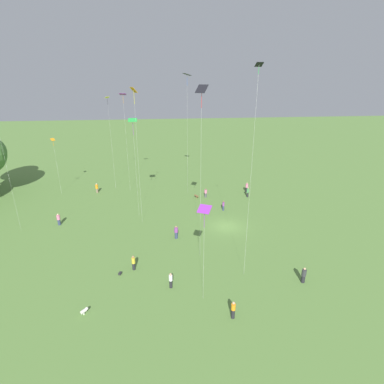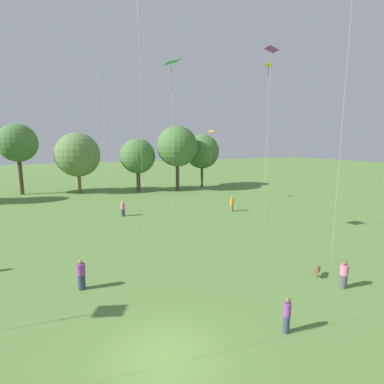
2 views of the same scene
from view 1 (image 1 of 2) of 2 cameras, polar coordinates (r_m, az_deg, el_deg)
The scene contains 24 objects.
ground_plane at distance 42.21m, azimuth 6.54°, elevation -6.53°, with size 240.00×240.00×0.00m, color #5B843D.
person_0 at distance 51.68m, azimuth 2.62°, elevation -0.20°, with size 0.48×0.48×1.59m.
person_1 at distance 45.95m, azimuth -24.05°, elevation -4.80°, with size 0.65×0.65×1.72m.
person_2 at distance 27.60m, azimuth 7.85°, elevation -21.37°, with size 0.45×0.45×1.69m.
person_3 at distance 46.70m, azimuth 5.99°, elevation -2.58°, with size 0.43×0.43×1.63m.
person_4 at distance 52.54m, azimuth 10.56°, elevation -0.01°, with size 0.42×0.42×1.83m.
person_5 at distance 33.06m, azimuth 20.49°, elevation -14.62°, with size 0.61×0.61×1.72m.
person_6 at distance 30.53m, azimuth -4.07°, elevation -16.45°, with size 0.46×0.46×1.66m.
person_7 at distance 33.45m, azimuth -11.08°, elevation -13.09°, with size 0.43×0.43×1.71m.
person_8 at distance 38.71m, azimuth -3.04°, elevation -7.66°, with size 0.49×0.49×1.74m.
person_9 at distance 56.33m, azimuth -17.67°, elevation 0.70°, with size 0.61×0.61×1.76m.
person_10 at distance 54.87m, azimuth 10.38°, elevation 0.86°, with size 0.67×0.67×1.80m.
kite_1 at distance 26.91m, azimuth 12.26°, elevation 17.58°, with size 0.56×0.64×20.53m.
kite_2 at distance 56.29m, azimuth -24.91°, elevation 8.44°, with size 0.84×0.84×9.86m.
kite_3 at distance 39.02m, azimuth -10.95°, elevation 16.99°, with size 1.09×1.00×18.32m.
kite_4 at distance 24.99m, azimuth 2.38°, elevation -3.82°, with size 1.36×1.39×9.35m.
kite_5 at distance 30.06m, azimuth 1.84°, elevation 17.53°, with size 1.31×1.35×18.75m.
kite_6 at distance 41.97m, azimuth -11.22°, elevation 12.69°, with size 1.15×1.19×14.28m.
kite_7 at distance 52.74m, azimuth -13.01°, elevation 16.97°, with size 1.15×1.19×17.07m.
kite_8 at distance 55.14m, azimuth -15.71°, elevation 15.48°, with size 0.89×0.90×16.43m.
kite_9 at distance 50.24m, azimuth -0.95°, elevation 20.67°, with size 1.49×1.46×20.07m.
dog_0 at distance 29.58m, azimuth -19.80°, elevation -20.48°, with size 0.67×0.64×0.53m.
dog_1 at distance 51.39m, azimuth 0.81°, elevation -0.73°, with size 0.82×0.68×0.60m.
picnic_bag_0 at distance 33.45m, azimuth -13.53°, elevation -14.84°, with size 0.48×0.40×0.22m.
Camera 1 is at (-36.42, 9.11, 19.29)m, focal length 28.00 mm.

